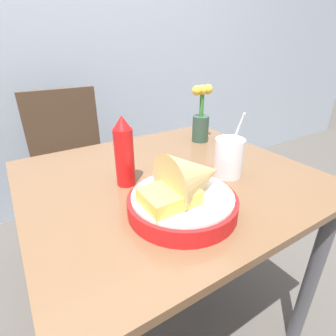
# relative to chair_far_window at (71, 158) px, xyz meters

# --- Properties ---
(ground_plane) EXTENTS (12.00, 12.00, 0.00)m
(ground_plane) POSITION_rel_chair_far_window_xyz_m (0.16, -0.80, -0.54)
(ground_plane) COLOR #4C4742
(wall_window) EXTENTS (7.00, 0.06, 2.60)m
(wall_window) POSITION_rel_chair_far_window_xyz_m (0.16, 0.44, 0.76)
(wall_window) COLOR #9EA8B7
(wall_window) RESTS_ON ground_plane
(dining_table) EXTENTS (0.92, 0.83, 0.74)m
(dining_table) POSITION_rel_chair_far_window_xyz_m (0.16, -0.80, 0.08)
(dining_table) COLOR brown
(dining_table) RESTS_ON ground_plane
(chair_far_window) EXTENTS (0.40, 0.40, 0.92)m
(chair_far_window) POSITION_rel_chair_far_window_xyz_m (0.00, 0.00, 0.00)
(chair_far_window) COLOR #473323
(chair_far_window) RESTS_ON ground_plane
(food_basket) EXTENTS (0.28, 0.28, 0.17)m
(food_basket) POSITION_rel_chair_far_window_xyz_m (0.08, -1.00, 0.26)
(food_basket) COLOR red
(food_basket) RESTS_ON dining_table
(ketchup_bottle) EXTENTS (0.06, 0.06, 0.22)m
(ketchup_bottle) POSITION_rel_chair_far_window_xyz_m (0.01, -0.78, 0.30)
(ketchup_bottle) COLOR red
(ketchup_bottle) RESTS_ON dining_table
(drink_cup) EXTENTS (0.09, 0.09, 0.21)m
(drink_cup) POSITION_rel_chair_far_window_xyz_m (0.32, -0.90, 0.26)
(drink_cup) COLOR silver
(drink_cup) RESTS_ON dining_table
(flower_vase) EXTENTS (0.10, 0.07, 0.24)m
(flower_vase) POSITION_rel_chair_far_window_xyz_m (0.45, -0.59, 0.30)
(flower_vase) COLOR #2D4738
(flower_vase) RESTS_ON dining_table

